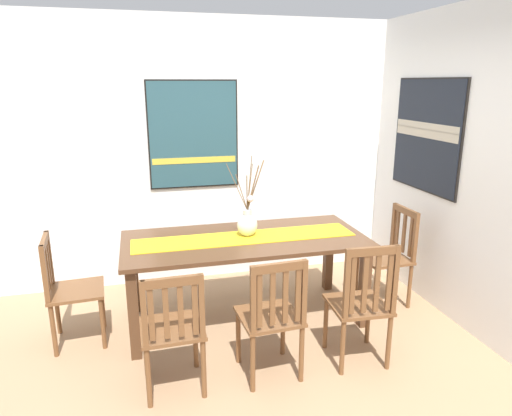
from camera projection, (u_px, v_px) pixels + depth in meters
The scene contains 13 objects.
ground_plane at pixel (268, 369), 3.44m from camera, with size 6.40×6.40×0.03m, color #A37F5B.
wall_back at pixel (220, 152), 4.81m from camera, with size 6.40×0.12×2.70m, color white.
wall_side at pixel (502, 178), 3.53m from camera, with size 0.12×6.40×2.70m, color white.
dining_table at pixel (245, 249), 3.99m from camera, with size 2.08×0.94×0.77m.
table_runner at pixel (245, 238), 3.96m from camera, with size 1.91×0.36×0.01m, color gold.
centerpiece_vase at pixel (247, 223), 3.97m from camera, with size 0.34×0.20×0.72m.
chair_0 at pixel (362, 302), 3.37m from camera, with size 0.44×0.44×0.98m.
chair_1 at pixel (69, 288), 3.66m from camera, with size 0.45×0.45×0.91m.
chair_2 at pixel (390, 255), 4.36m from camera, with size 0.43×0.43×0.93m.
chair_3 at pixel (272, 315), 3.21m from camera, with size 0.45×0.45×0.93m.
chair_4 at pixel (173, 329), 3.06m from camera, with size 0.43×0.43×0.90m.
painting_on_back_wall at pixel (193, 135), 4.63m from camera, with size 0.91×0.05×1.08m.
painting_on_side_wall at pixel (427, 135), 4.29m from camera, with size 0.05×1.01×1.05m.
Camera 1 is at (-0.83, -2.88, 2.07)m, focal length 32.22 mm.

